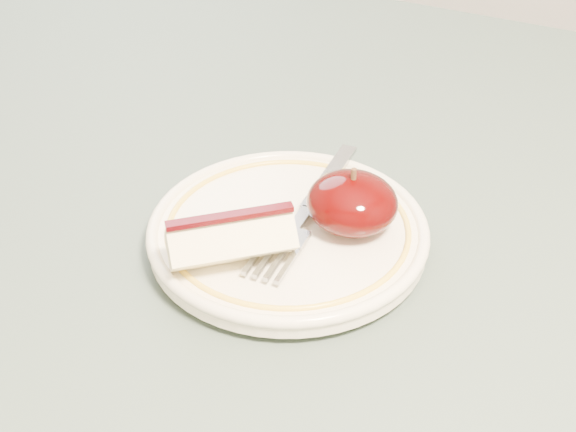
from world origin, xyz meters
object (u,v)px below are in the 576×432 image
at_px(fork, 307,210).
at_px(apple_half, 352,203).
at_px(plate, 288,232).
at_px(table, 203,270).

bearing_deg(fork, apple_half, -89.15).
height_order(apple_half, fork, apple_half).
distance_m(apple_half, fork, 0.04).
bearing_deg(plate, apple_half, 28.41).
bearing_deg(apple_half, fork, -175.94).
bearing_deg(plate, fork, 72.70).
bearing_deg(plate, table, 159.69).
xyz_separation_m(table, plate, (0.10, -0.04, 0.10)).
xyz_separation_m(plate, fork, (0.01, 0.02, 0.01)).
relative_size(table, plate, 4.45).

